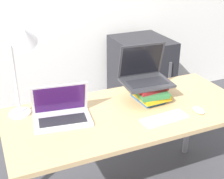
{
  "coord_description": "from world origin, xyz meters",
  "views": [
    {
      "loc": [
        -0.82,
        -1.25,
        1.78
      ],
      "look_at": [
        -0.12,
        0.37,
        0.94
      ],
      "focal_mm": 50.0,
      "sensor_mm": 36.0,
      "label": 1
    }
  ],
  "objects_px": {
    "wireless_keyboard": "(165,118)",
    "laptop_left": "(62,113)",
    "book_stack": "(149,92)",
    "mouse": "(199,110)",
    "mini_fridge": "(140,78)",
    "laptop_on_books": "(145,75)",
    "desk_lamp": "(23,46)"
  },
  "relations": [
    {
      "from": "laptop_on_books",
      "to": "mouse",
      "type": "xyz_separation_m",
      "value": [
        0.23,
        -0.33,
        -0.16
      ]
    },
    {
      "from": "desk_lamp",
      "to": "laptop_on_books",
      "type": "bearing_deg",
      "value": -5.35
    },
    {
      "from": "laptop_on_books",
      "to": "mouse",
      "type": "relative_size",
      "value": 3.47
    },
    {
      "from": "book_stack",
      "to": "desk_lamp",
      "type": "height_order",
      "value": "desk_lamp"
    },
    {
      "from": "laptop_left",
      "to": "mouse",
      "type": "bearing_deg",
      "value": -17.29
    },
    {
      "from": "laptop_on_books",
      "to": "desk_lamp",
      "type": "relative_size",
      "value": 0.57
    },
    {
      "from": "laptop_on_books",
      "to": "mini_fridge",
      "type": "height_order",
      "value": "laptop_on_books"
    },
    {
      "from": "laptop_on_books",
      "to": "mini_fridge",
      "type": "relative_size",
      "value": 0.4
    },
    {
      "from": "book_stack",
      "to": "mini_fridge",
      "type": "relative_size",
      "value": 0.34
    },
    {
      "from": "mouse",
      "to": "book_stack",
      "type": "bearing_deg",
      "value": 127.34
    },
    {
      "from": "laptop_left",
      "to": "desk_lamp",
      "type": "relative_size",
      "value": 0.62
    },
    {
      "from": "wireless_keyboard",
      "to": "book_stack",
      "type": "bearing_deg",
      "value": 82.36
    },
    {
      "from": "laptop_left",
      "to": "mini_fridge",
      "type": "bearing_deg",
      "value": 42.99
    },
    {
      "from": "laptop_left",
      "to": "mini_fridge",
      "type": "relative_size",
      "value": 0.44
    },
    {
      "from": "book_stack",
      "to": "mouse",
      "type": "distance_m",
      "value": 0.36
    },
    {
      "from": "laptop_left",
      "to": "book_stack",
      "type": "xyz_separation_m",
      "value": [
        0.63,
        0.02,
        0.02
      ]
    },
    {
      "from": "book_stack",
      "to": "mouse",
      "type": "bearing_deg",
      "value": -52.66
    },
    {
      "from": "laptop_left",
      "to": "mouse",
      "type": "relative_size",
      "value": 3.81
    },
    {
      "from": "wireless_keyboard",
      "to": "mini_fridge",
      "type": "height_order",
      "value": "mini_fridge"
    },
    {
      "from": "mouse",
      "to": "mini_fridge",
      "type": "bearing_deg",
      "value": 77.59
    },
    {
      "from": "laptop_left",
      "to": "book_stack",
      "type": "bearing_deg",
      "value": 1.94
    },
    {
      "from": "mouse",
      "to": "laptop_left",
      "type": "bearing_deg",
      "value": 162.71
    },
    {
      "from": "book_stack",
      "to": "desk_lamp",
      "type": "relative_size",
      "value": 0.48
    },
    {
      "from": "laptop_left",
      "to": "mouse",
      "type": "height_order",
      "value": "laptop_left"
    },
    {
      "from": "book_stack",
      "to": "laptop_left",
      "type": "bearing_deg",
      "value": -178.06
    },
    {
      "from": "mouse",
      "to": "desk_lamp",
      "type": "height_order",
      "value": "desk_lamp"
    },
    {
      "from": "book_stack",
      "to": "wireless_keyboard",
      "type": "xyz_separation_m",
      "value": [
        -0.04,
        -0.28,
        -0.06
      ]
    },
    {
      "from": "mini_fridge",
      "to": "desk_lamp",
      "type": "bearing_deg",
      "value": -144.75
    },
    {
      "from": "wireless_keyboard",
      "to": "laptop_left",
      "type": "bearing_deg",
      "value": 156.74
    },
    {
      "from": "wireless_keyboard",
      "to": "desk_lamp",
      "type": "bearing_deg",
      "value": 152.54
    },
    {
      "from": "laptop_left",
      "to": "mouse",
      "type": "xyz_separation_m",
      "value": [
        0.85,
        -0.27,
        -0.03
      ]
    },
    {
      "from": "book_stack",
      "to": "mini_fridge",
      "type": "bearing_deg",
      "value": 63.93
    }
  ]
}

